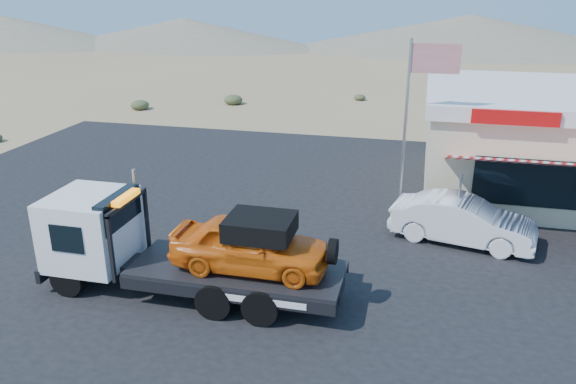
# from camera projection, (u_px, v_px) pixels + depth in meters

# --- Properties ---
(ground) EXTENTS (120.00, 120.00, 0.00)m
(ground) POSITION_uv_depth(u_px,v_px,m) (222.00, 265.00, 16.03)
(ground) COLOR #907352
(ground) RESTS_ON ground
(asphalt_lot) EXTENTS (32.00, 24.00, 0.02)m
(asphalt_lot) POSITION_uv_depth(u_px,v_px,m) (312.00, 230.00, 18.31)
(asphalt_lot) COLOR black
(asphalt_lot) RESTS_ON ground
(tow_truck) EXTENTS (7.65, 2.27, 2.56)m
(tow_truck) POSITION_uv_depth(u_px,v_px,m) (183.00, 244.00, 14.18)
(tow_truck) COLOR black
(tow_truck) RESTS_ON asphalt_lot
(white_sedan) EXTENTS (4.54, 2.39, 1.42)m
(white_sedan) POSITION_uv_depth(u_px,v_px,m) (463.00, 221.00, 17.22)
(white_sedan) COLOR silver
(white_sedan) RESTS_ON asphalt_lot
(jerky_store) EXTENTS (10.40, 9.97, 3.90)m
(jerky_store) POSITION_uv_depth(u_px,v_px,m) (564.00, 141.00, 21.18)
(jerky_store) COLOR #C4B894
(jerky_store) RESTS_ON asphalt_lot
(flagpole) EXTENTS (1.55, 0.10, 6.00)m
(flagpole) POSITION_uv_depth(u_px,v_px,m) (414.00, 112.00, 17.72)
(flagpole) COLOR #99999E
(flagpole) RESTS_ON asphalt_lot
(desert_scrub) EXTENTS (23.01, 32.89, 0.66)m
(desert_scrub) POSITION_uv_depth(u_px,v_px,m) (47.00, 141.00, 27.60)
(desert_scrub) COLOR #384425
(desert_scrub) RESTS_ON ground
(distant_hills) EXTENTS (126.00, 48.00, 4.20)m
(distant_hills) POSITION_uv_depth(u_px,v_px,m) (302.00, 34.00, 67.74)
(distant_hills) COLOR #726B59
(distant_hills) RESTS_ON ground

